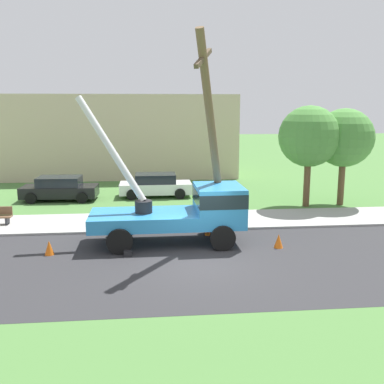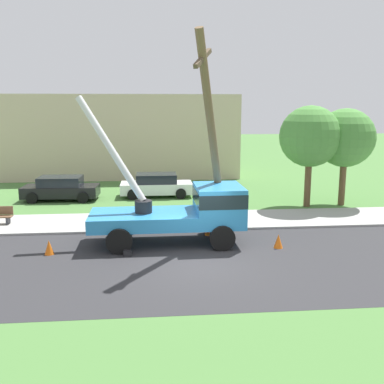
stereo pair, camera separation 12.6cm
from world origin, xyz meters
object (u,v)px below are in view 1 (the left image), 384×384
object	(u,v)px
utility_truck	(187,209)
traffic_cone_behind	(49,248)
traffic_cone_curbside	(209,229)
parked_sedan_black	(60,189)
roadside_tree_far	(344,138)
parked_sedan_white	(156,185)
leaning_utility_pole	(213,139)
roadside_tree_near	(309,137)
traffic_cone_ahead	(279,241)

from	to	relation	value
utility_truck	traffic_cone_behind	xyz separation A→B (m)	(-5.36, -1.08, -1.13)
traffic_cone_curbside	parked_sedan_black	bearing A→B (deg)	134.31
roadside_tree_far	parked_sedan_white	bearing A→B (deg)	162.20
leaning_utility_pole	traffic_cone_curbside	world-z (taller)	leaning_utility_pole
traffic_cone_curbside	roadside_tree_near	size ratio (longest dim) A/B	0.10
traffic_cone_behind	traffic_cone_curbside	xyz separation A→B (m)	(6.36, 2.00, 0.00)
parked_sedan_black	roadside_tree_far	bearing A→B (deg)	-9.77
traffic_cone_curbside	parked_sedan_white	xyz separation A→B (m)	(-2.16, 8.63, 0.43)
utility_truck	roadside_tree_near	distance (m)	9.71
utility_truck	parked_sedan_black	size ratio (longest dim) A/B	1.52
leaning_utility_pole	traffic_cone_behind	size ratio (longest dim) A/B	14.93
parked_sedan_white	roadside_tree_far	xyz separation A→B (m)	(10.46, -3.36, 3.07)
traffic_cone_curbside	parked_sedan_white	world-z (taller)	parked_sedan_white
utility_truck	leaning_utility_pole	bearing A→B (deg)	5.15
traffic_cone_ahead	traffic_cone_behind	distance (m)	8.89
traffic_cone_behind	roadside_tree_near	bearing A→B (deg)	29.38
parked_sedan_white	traffic_cone_behind	bearing A→B (deg)	-111.60
utility_truck	traffic_cone_behind	world-z (taller)	utility_truck
traffic_cone_behind	roadside_tree_far	size ratio (longest dim) A/B	0.10
utility_truck	roadside_tree_far	xyz separation A→B (m)	(9.31, 6.19, 2.37)
traffic_cone_ahead	traffic_cone_behind	xyz separation A→B (m)	(-8.89, 0.02, 0.00)
utility_truck	traffic_cone_curbside	size ratio (longest dim) A/B	12.13
parked_sedan_black	parked_sedan_white	world-z (taller)	same
parked_sedan_black	traffic_cone_ahead	bearing A→B (deg)	-44.13
traffic_cone_curbside	traffic_cone_ahead	bearing A→B (deg)	-38.70
traffic_cone_behind	traffic_cone_curbside	distance (m)	6.67
traffic_cone_behind	roadside_tree_far	world-z (taller)	roadside_tree_far
traffic_cone_curbside	parked_sedan_black	distance (m)	11.26
leaning_utility_pole	traffic_cone_ahead	xyz separation A→B (m)	(2.51, -1.20, -3.99)
utility_truck	leaning_utility_pole	world-z (taller)	leaning_utility_pole
leaning_utility_pole	roadside_tree_far	bearing A→B (deg)	36.33
utility_truck	roadside_tree_far	size ratio (longest dim) A/B	1.25
utility_truck	traffic_cone_behind	bearing A→B (deg)	-168.56
leaning_utility_pole	parked_sedan_white	world-z (taller)	leaning_utility_pole
leaning_utility_pole	traffic_cone_ahead	world-z (taller)	leaning_utility_pole
leaning_utility_pole	traffic_cone_curbside	size ratio (longest dim) A/B	14.93
parked_sedan_black	roadside_tree_far	xyz separation A→B (m)	(16.16, -2.78, 3.07)
traffic_cone_curbside	roadside_tree_far	size ratio (longest dim) A/B	0.10
traffic_cone_behind	traffic_cone_ahead	bearing A→B (deg)	-0.16
parked_sedan_white	traffic_cone_ahead	bearing A→B (deg)	-66.26
roadside_tree_near	parked_sedan_black	bearing A→B (deg)	168.09
leaning_utility_pole	roadside_tree_near	xyz separation A→B (m)	(6.20, 5.91, -0.37)
roadside_tree_near	traffic_cone_curbside	bearing A→B (deg)	-140.73
traffic_cone_behind	roadside_tree_near	xyz separation A→B (m)	(12.58, 7.08, 3.61)
leaning_utility_pole	roadside_tree_near	size ratio (longest dim) A/B	1.50
traffic_cone_behind	roadside_tree_near	size ratio (longest dim) A/B	0.10
leaning_utility_pole	roadside_tree_near	distance (m)	8.57
leaning_utility_pole	traffic_cone_ahead	bearing A→B (deg)	-25.57
leaning_utility_pole	parked_sedan_white	distance (m)	10.33
roadside_tree_far	utility_truck	bearing A→B (deg)	-146.40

